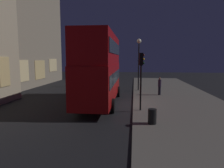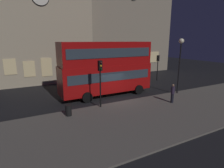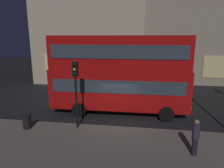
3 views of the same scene
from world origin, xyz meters
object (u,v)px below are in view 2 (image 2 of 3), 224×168
double_decker_bus (106,66)px  litter_bin (68,110)px  street_lamp (180,53)px  traffic_light_far_side (158,62)px  traffic_light_near_kerb (100,74)px  pedestrian (173,93)px

double_decker_bus → litter_bin: bearing=-143.9°
double_decker_bus → street_lamp: street_lamp is taller
traffic_light_far_side → traffic_light_near_kerb: bearing=34.8°
traffic_light_near_kerb → street_lamp: (9.19, -0.01, 1.43)m
double_decker_bus → traffic_light_near_kerb: 3.93m
traffic_light_far_side → pedestrian: bearing=62.2°
street_lamp → pedestrian: (-2.87, -2.06, -3.41)m
litter_bin → traffic_light_far_side: bearing=25.6°
traffic_light_near_kerb → traffic_light_far_side: 13.93m
litter_bin → street_lamp: bearing=2.6°
double_decker_bus → traffic_light_far_side: (10.03, 3.44, -0.47)m
traffic_light_far_side → litter_bin: 16.95m
traffic_light_near_kerb → litter_bin: (-2.96, -0.55, -2.47)m
pedestrian → street_lamp: bearing=-73.4°
street_lamp → litter_bin: size_ratio=6.92×
double_decker_bus → traffic_light_near_kerb: double_decker_bus is taller
traffic_light_near_kerb → litter_bin: 3.90m
pedestrian → double_decker_bus: bearing=18.7°
traffic_light_far_side → litter_bin: size_ratio=4.35×
traffic_light_near_kerb → street_lamp: bearing=-3.5°
double_decker_bus → traffic_light_far_side: size_ratio=2.71×
street_lamp → pedestrian: 4.91m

